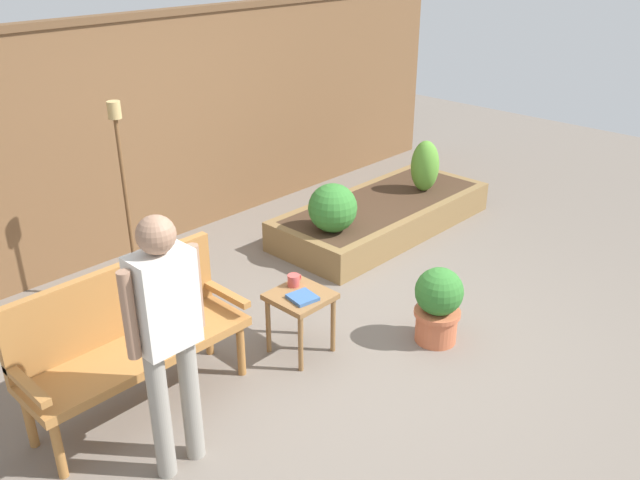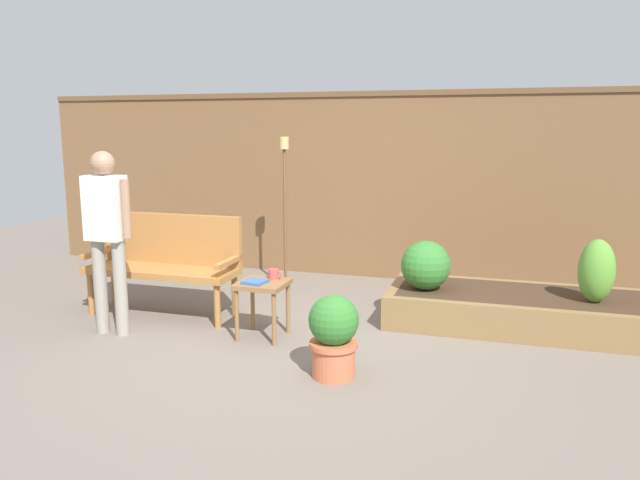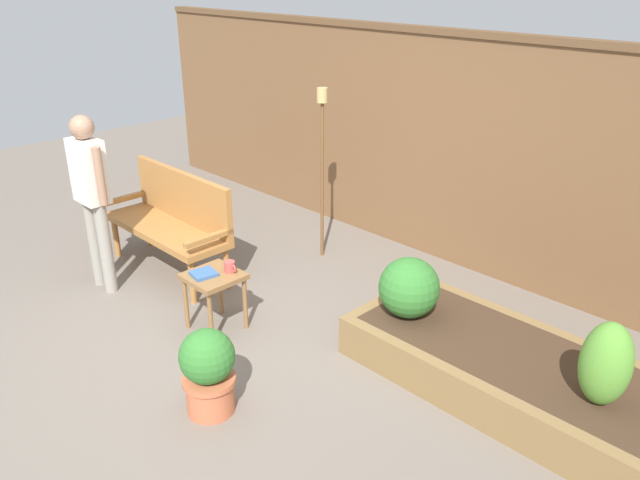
{
  "view_description": "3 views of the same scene",
  "coord_description": "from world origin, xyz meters",
  "views": [
    {
      "loc": [
        -3.18,
        -2.69,
        2.82
      ],
      "look_at": [
        0.04,
        0.37,
        0.72
      ],
      "focal_mm": 37.35,
      "sensor_mm": 36.0,
      "label": 1
    },
    {
      "loc": [
        1.58,
        -4.34,
        1.74
      ],
      "look_at": [
        -0.04,
        0.91,
        0.73
      ],
      "focal_mm": 34.07,
      "sensor_mm": 36.0,
      "label": 2
    },
    {
      "loc": [
        3.31,
        -2.22,
        2.67
      ],
      "look_at": [
        0.03,
        1.01,
        0.63
      ],
      "focal_mm": 35.1,
      "sensor_mm": 36.0,
      "label": 3
    }
  ],
  "objects": [
    {
      "name": "shrub_far_corner",
      "position": [
        2.34,
        1.05,
        0.57
      ],
      "size": [
        0.29,
        0.29,
        0.54
      ],
      "color": "brown",
      "rests_on": "raised_planter_bed"
    },
    {
      "name": "person_by_bench",
      "position": [
        -1.6,
        -0.09,
        0.93
      ],
      "size": [
        0.47,
        0.2,
        1.56
      ],
      "color": "gray",
      "rests_on": "ground_plane"
    },
    {
      "name": "potted_boxwood",
      "position": [
        0.47,
        -0.42,
        0.32
      ],
      "size": [
        0.36,
        0.36,
        0.6
      ],
      "color": "#C66642",
      "rests_on": "ground_plane"
    },
    {
      "name": "book_on_table",
      "position": [
        -0.37,
        0.15,
        0.49
      ],
      "size": [
        0.2,
        0.21,
        0.03
      ],
      "primitive_type": "cube",
      "rotation": [
        0.0,
        0.0,
        -0.17
      ],
      "color": "#38609E",
      "rests_on": "side_table"
    },
    {
      "name": "cup_on_table",
      "position": [
        -0.27,
        0.33,
        0.52
      ],
      "size": [
        0.12,
        0.09,
        0.09
      ],
      "color": "#CC4C47",
      "rests_on": "side_table"
    },
    {
      "name": "garden_bench",
      "position": [
        -1.46,
        0.59,
        0.54
      ],
      "size": [
        1.44,
        0.48,
        0.94
      ],
      "color": "#A87038",
      "rests_on": "ground_plane"
    },
    {
      "name": "fence_back",
      "position": [
        0.0,
        2.6,
        1.09
      ],
      "size": [
        8.4,
        0.14,
        2.16
      ],
      "color": "brown",
      "rests_on": "ground_plane"
    },
    {
      "name": "ground_plane",
      "position": [
        0.0,
        0.0,
        0.0
      ],
      "size": [
        14.0,
        14.0,
        0.0
      ],
      "primitive_type": "plane",
      "color": "#70665B"
    },
    {
      "name": "tiki_torch",
      "position": [
        -0.7,
        1.77,
        1.14
      ],
      "size": [
        0.1,
        0.1,
        1.65
      ],
      "color": "brown",
      "rests_on": "ground_plane"
    },
    {
      "name": "side_table",
      "position": [
        -0.33,
        0.21,
        0.4
      ],
      "size": [
        0.4,
        0.4,
        0.48
      ],
      "color": "olive",
      "rests_on": "ground_plane"
    },
    {
      "name": "raised_planter_bed",
      "position": [
        1.79,
        1.16,
        0.15
      ],
      "size": [
        2.4,
        1.0,
        0.3
      ],
      "color": "olive",
      "rests_on": "ground_plane"
    },
    {
      "name": "shrub_near_bench",
      "position": [
        0.92,
        1.05,
        0.52
      ],
      "size": [
        0.45,
        0.45,
        0.45
      ],
      "color": "brown",
      "rests_on": "raised_planter_bed"
    }
  ]
}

